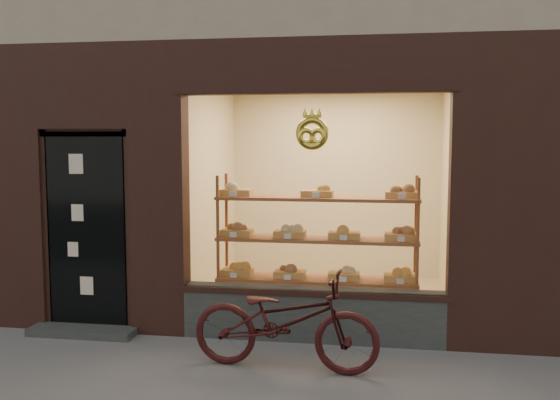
# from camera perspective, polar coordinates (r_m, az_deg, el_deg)

# --- Properties ---
(display_shelf) EXTENTS (2.20, 0.45, 1.70)m
(display_shelf) POSITION_cam_1_polar(r_m,az_deg,el_deg) (6.89, 3.39, -4.90)
(display_shelf) COLOR brown
(display_shelf) RESTS_ON ground
(bicycle) EXTENTS (1.76, 0.74, 0.90)m
(bicycle) POSITION_cam_1_polar(r_m,az_deg,el_deg) (5.76, 0.47, -11.00)
(bicycle) COLOR black
(bicycle) RESTS_ON ground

